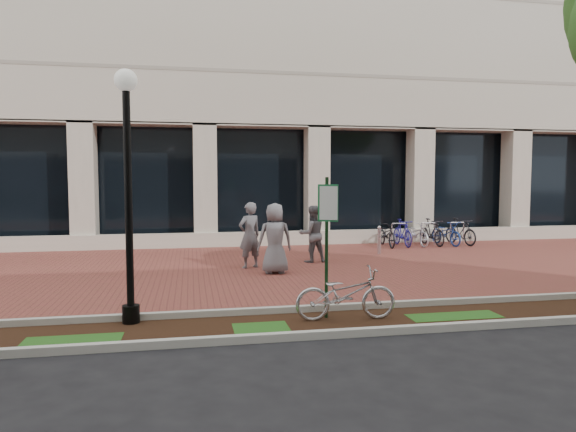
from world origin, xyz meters
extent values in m
plane|color=black|center=(0.00, 0.00, 0.00)|extent=(120.00, 120.00, 0.00)
cube|color=brown|center=(0.00, 0.00, 0.01)|extent=(40.00, 9.00, 0.01)
cube|color=black|center=(0.00, -5.25, 0.01)|extent=(40.00, 1.50, 0.01)
cube|color=#AFAFA5|center=(0.00, -4.50, 0.06)|extent=(40.00, 0.12, 0.12)
cube|color=#AFAFA5|center=(0.00, -6.00, 0.06)|extent=(40.00, 0.12, 0.12)
cube|color=beige|center=(0.00, 10.50, 10.10)|extent=(40.00, 12.00, 11.80)
cube|color=black|center=(0.00, 5.60, 2.10)|extent=(40.00, 0.15, 4.20)
cube|color=beige|center=(0.00, 4.50, 0.25)|extent=(40.00, 0.25, 0.50)
cube|color=beige|center=(0.00, 4.90, 2.10)|extent=(0.80, 0.80, 4.20)
cube|color=#123417|center=(-0.28, -4.94, 1.19)|extent=(0.05, 0.05, 2.38)
cube|color=#1A6936|center=(-0.28, -4.97, 1.95)|extent=(0.34, 0.02, 0.62)
cube|color=silver|center=(-0.28, -4.99, 1.95)|extent=(0.30, 0.01, 0.56)
cylinder|color=black|center=(-3.49, -4.65, 0.15)|extent=(0.28, 0.28, 0.30)
cylinder|color=black|center=(-3.49, -4.65, 1.88)|extent=(0.12, 0.12, 3.76)
sphere|color=silver|center=(-3.49, -4.65, 3.90)|extent=(0.36, 0.36, 0.36)
imported|color=#B3B3B7|center=(0.00, -5.12, 0.44)|extent=(1.72, 0.69, 0.88)
imported|color=#5C5B60|center=(-0.99, 0.14, 0.87)|extent=(0.75, 0.64, 1.74)
imported|color=#5F5E63|center=(0.84, 0.75, 0.80)|extent=(0.86, 0.71, 1.60)
imported|color=slate|center=(-0.47, -0.76, 0.88)|extent=(0.87, 0.58, 1.76)
cylinder|color=silver|center=(3.24, 1.82, 0.40)|extent=(0.11, 0.11, 0.79)
sphere|color=silver|center=(3.24, 1.82, 0.84)|extent=(0.12, 0.12, 0.12)
imported|color=black|center=(4.17, 3.49, 0.43)|extent=(0.66, 1.65, 0.85)
imported|color=navy|center=(4.72, 3.49, 0.47)|extent=(0.45, 1.58, 0.95)
imported|color=silver|center=(5.27, 3.49, 0.43)|extent=(0.65, 1.65, 0.85)
imported|color=black|center=(5.82, 3.49, 0.47)|extent=(0.60, 1.61, 0.95)
imported|color=#213F97|center=(6.37, 3.49, 0.43)|extent=(0.81, 1.69, 0.85)
imported|color=black|center=(6.92, 3.49, 0.47)|extent=(0.76, 1.63, 0.95)
cylinder|color=silver|center=(5.55, 3.49, 0.40)|extent=(0.04, 0.04, 0.80)
camera|label=1|loc=(-2.51, -13.19, 2.36)|focal=32.00mm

